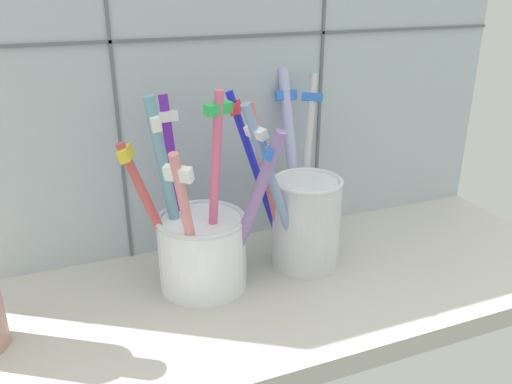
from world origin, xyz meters
The scene contains 4 objects.
counter_slab centered at (0.00, 0.00, 1.00)cm, with size 64.00×22.00×2.00cm, color #BCB7AD.
tile_wall_back centered at (0.00, 12.00, 22.50)cm, with size 64.00×2.20×45.00cm.
toothbrush_cup_left centered at (-5.42, 2.84, 6.51)cm, with size 13.11×10.31×18.77cm.
toothbrush_cup_right centered at (5.01, 3.25, 7.46)cm, with size 11.98×12.22×18.33cm.
Camera 1 is at (-16.75, -38.37, 28.93)cm, focal length 36.94 mm.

